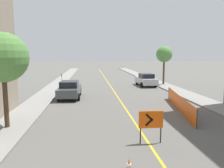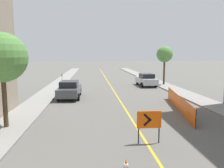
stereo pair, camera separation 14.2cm
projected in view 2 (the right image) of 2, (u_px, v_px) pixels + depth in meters
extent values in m
cube|color=gold|center=(110.00, 85.00, 29.05)|extent=(0.12, 68.73, 0.01)
cube|color=gray|center=(57.00, 85.00, 28.40)|extent=(2.16, 68.73, 0.12)
cube|color=gray|center=(160.00, 84.00, 29.69)|extent=(2.16, 68.73, 0.12)
cone|color=orange|center=(126.00, 167.00, 7.06)|extent=(0.29, 0.29, 0.58)
cylinder|color=white|center=(126.00, 165.00, 7.05)|extent=(0.15, 0.15, 0.09)
cube|color=#EF560C|center=(149.00, 120.00, 9.64)|extent=(1.09, 0.08, 0.77)
cube|color=black|center=(148.00, 118.00, 9.58)|extent=(0.36, 0.03, 0.36)
cube|color=black|center=(148.00, 122.00, 9.61)|extent=(0.36, 0.03, 0.36)
cylinder|color=black|center=(139.00, 136.00, 9.70)|extent=(0.06, 0.06, 0.71)
cylinder|color=black|center=(159.00, 135.00, 9.78)|extent=(0.06, 0.06, 0.71)
cube|color=#EF560C|center=(179.00, 103.00, 15.60)|extent=(1.42, 7.98, 1.06)
cylinder|color=#262626|center=(196.00, 119.00, 11.60)|extent=(0.05, 0.05, 1.06)
cylinder|color=#262626|center=(169.00, 93.00, 19.61)|extent=(0.05, 0.05, 1.06)
cube|color=#474C51|center=(70.00, 91.00, 20.03)|extent=(1.98, 4.37, 0.72)
cube|color=black|center=(69.00, 84.00, 19.74)|extent=(1.61, 2.00, 0.55)
cylinder|color=black|center=(62.00, 92.00, 21.32)|extent=(0.25, 0.65, 0.64)
cylinder|color=black|center=(80.00, 92.00, 21.48)|extent=(0.25, 0.65, 0.64)
cylinder|color=black|center=(58.00, 97.00, 18.69)|extent=(0.25, 0.65, 0.64)
cylinder|color=black|center=(78.00, 97.00, 18.85)|extent=(0.25, 0.65, 0.64)
cube|color=#B7B7BC|center=(146.00, 81.00, 27.80)|extent=(2.02, 4.39, 0.72)
cube|color=black|center=(147.00, 76.00, 27.51)|extent=(1.63, 2.01, 0.55)
cylinder|color=black|center=(137.00, 82.00, 29.08)|extent=(0.25, 0.65, 0.64)
cylinder|color=black|center=(150.00, 82.00, 29.25)|extent=(0.25, 0.65, 0.64)
cylinder|color=black|center=(142.00, 85.00, 26.45)|extent=(0.25, 0.65, 0.64)
cylinder|color=black|center=(156.00, 85.00, 26.61)|extent=(0.25, 0.65, 0.64)
cylinder|color=#4C4C51|center=(62.00, 80.00, 27.79)|extent=(0.05, 0.05, 1.16)
cube|color=#565B60|center=(62.00, 75.00, 27.70)|extent=(0.12, 0.10, 0.22)
sphere|color=#565B60|center=(62.00, 74.00, 27.68)|extent=(0.11, 0.11, 0.11)
cylinder|color=#4C3823|center=(5.00, 102.00, 11.49)|extent=(0.24, 0.24, 2.71)
sphere|color=#568E42|center=(2.00, 57.00, 11.18)|extent=(2.58, 2.58, 2.58)
cylinder|color=#4C3823|center=(164.00, 72.00, 28.37)|extent=(0.24, 0.24, 3.13)
sphere|color=#568E42|center=(165.00, 54.00, 28.06)|extent=(2.06, 2.06, 2.06)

